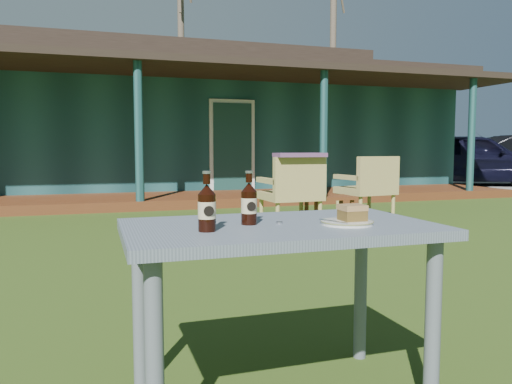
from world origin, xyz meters
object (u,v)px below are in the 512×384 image
object	(u,v)px
cafe_table	(279,249)
armchair_left	(293,189)
cake_slice	(352,212)
side_table	(329,201)
plate	(347,222)
cola_bottle_near	(249,203)
armchair_right	(369,185)
car_near	(473,159)
cola_bottle_far	(207,207)

from	to	relation	value
cafe_table	armchair_left	bearing A→B (deg)	67.08
cake_slice	side_table	bearing A→B (deg)	64.84
plate	side_table	size ratio (longest dim) A/B	0.34
cake_slice	armchair_left	distance (m)	4.21
side_table	cola_bottle_near	bearing A→B (deg)	-120.16
plate	armchair_left	xyz separation A→B (m)	(1.40, 3.98, -0.22)
armchair_right	side_table	xyz separation A→B (m)	(-0.78, -0.32, -0.17)
cake_slice	cola_bottle_near	distance (m)	0.41
car_near	armchair_right	world-z (taller)	car_near
armchair_right	side_table	distance (m)	0.86
cola_bottle_near	plate	bearing A→B (deg)	-17.79
plate	side_table	world-z (taller)	plate
cola_bottle_far	armchair_left	xyz separation A→B (m)	(1.95, 3.97, -0.30)
plate	side_table	distance (m)	4.52
cola_bottle_far	car_near	bearing A→B (deg)	44.90
cola_bottle_far	armchair_right	world-z (taller)	cola_bottle_far
armchair_left	armchair_right	bearing A→B (deg)	17.66
plate	cola_bottle_far	distance (m)	0.56
plate	cake_slice	distance (m)	0.04
cafe_table	side_table	xyz separation A→B (m)	(2.18, 3.98, -0.28)
car_near	cake_slice	bearing A→B (deg)	165.57
cafe_table	cola_bottle_far	xyz separation A→B (m)	(-0.31, -0.08, 0.19)
cola_bottle_far	armchair_right	size ratio (longest dim) A/B	0.24
armchair_left	car_near	bearing A→B (deg)	35.92
car_near	cake_slice	world-z (taller)	car_near
cake_slice	armchair_right	xyz separation A→B (m)	(2.69, 4.39, -0.26)
cake_slice	side_table	distance (m)	4.51
side_table	armchair_right	bearing A→B (deg)	22.62
cafe_table	cake_slice	bearing A→B (deg)	-18.65
car_near	cake_slice	xyz separation A→B (m)	(-8.81, -9.36, 0.05)
cake_slice	cola_bottle_near	xyz separation A→B (m)	(-0.39, 0.11, 0.04)
cake_slice	armchair_right	distance (m)	5.16
armchair_right	cafe_table	bearing A→B (deg)	-124.52
plate	car_near	bearing A→B (deg)	46.66
car_near	cola_bottle_near	world-z (taller)	car_near
cafe_table	armchair_left	size ratio (longest dim) A/B	1.32
cake_slice	armchair_left	bearing A→B (deg)	70.94
cola_bottle_near	cola_bottle_far	world-z (taller)	cola_bottle_far
plate	armchair_left	distance (m)	4.22
cake_slice	side_table	xyz separation A→B (m)	(1.91, 4.07, -0.42)
car_near	cafe_table	distance (m)	12.98
car_near	cola_bottle_near	bearing A→B (deg)	163.99
plate	armchair_left	world-z (taller)	armchair_left
car_near	armchair_left	world-z (taller)	car_near
cola_bottle_near	armchair_right	size ratio (longest dim) A/B	0.23
plate	cafe_table	bearing A→B (deg)	159.03
cola_bottle_near	car_near	bearing A→B (deg)	45.15
plate	cake_slice	size ratio (longest dim) A/B	2.22
plate	armchair_right	world-z (taller)	armchair_right
car_near	cake_slice	size ratio (longest dim) A/B	45.94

